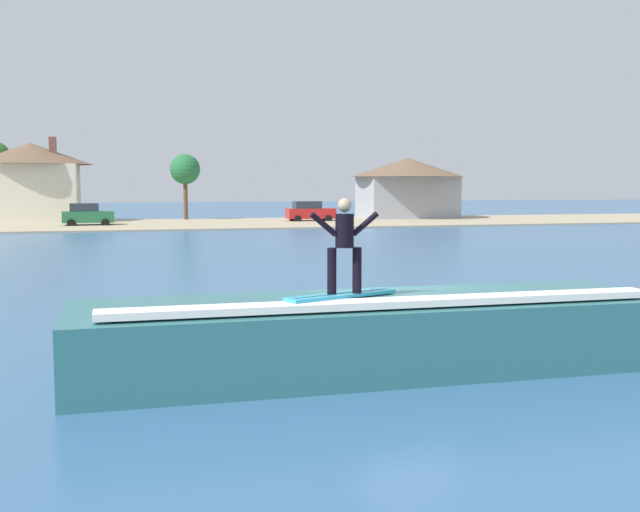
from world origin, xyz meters
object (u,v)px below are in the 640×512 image
Objects in this scene: surfboard at (341,295)px; tree_tall_bare at (185,170)px; wave_crest at (374,332)px; house_with_chimney at (31,178)px; car_near_shore at (88,215)px; car_far_shore at (310,211)px; surfer at (345,240)px; house_gabled_white at (407,182)px.

tree_tall_bare reaches higher than surfboard.
wave_crest is 59.62m from house_with_chimney.
car_far_shore is at bearing 7.03° from car_near_shore.
car_far_shore is (18.83, 2.32, -0.00)m from car_near_shore.
surfer is 0.39× the size of car_far_shore.
car_far_shore is 11.53m from house_gabled_white.
house_with_chimney is 13.37m from tree_tall_bare.
surfboard is 59.93m from house_with_chimney.
surfboard is 0.21× the size of house_with_chimney.
house_with_chimney reaches higher than surfer.
surfer is at bearing -112.55° from house_gabled_white.
surfer is 58.66m from tree_tall_bare.
wave_crest is at bearing -82.46° from car_near_shore.
surfboard is 0.55× the size of car_near_shore.
car_far_shore is 12.31m from tree_tall_bare.
tree_tall_bare reaches higher than car_near_shore.
car_far_shore is 0.41× the size of house_with_chimney.
tree_tall_bare is (-21.06, 1.85, 1.11)m from house_gabled_white.
car_far_shore is at bearing -27.48° from tree_tall_bare.
wave_crest is at bearing -112.11° from house_gabled_white.
house_gabled_white is at bearing 67.45° from surfer.
car_far_shore is at bearing 76.30° from surfboard.
wave_crest is at bearing 35.96° from surfer.
tree_tall_bare is at bearing 152.52° from car_far_shore.
car_near_shore reaches higher than wave_crest.
house_gabled_white reaches higher than surfboard.
house_with_chimney is at bearing 166.34° from car_far_shore.
car_near_shore reaches higher than surfboard.
car_far_shore is 0.39× the size of house_gabled_white.
car_near_shore is (-5.93, 50.83, -1.46)m from surfer.
car_far_shore reaches higher than wave_crest.
surfboard is at bearing -83.41° from car_near_shore.
car_far_shore is (12.17, 52.62, 0.28)m from wave_crest.
car_near_shore is 0.36× the size of house_gabled_white.
house_gabled_white reaches higher than wave_crest.
house_gabled_white is at bearing 11.30° from car_near_shore.
car_near_shore is at bearing 97.54° from wave_crest.
surfboard is 0.35× the size of tree_tall_bare.
car_far_shore is at bearing -13.66° from house_with_chimney.
wave_crest is 60.71m from house_gabled_white.
surfboard is at bearing -147.05° from wave_crest.
house_gabled_white is 21.17m from tree_tall_bare.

